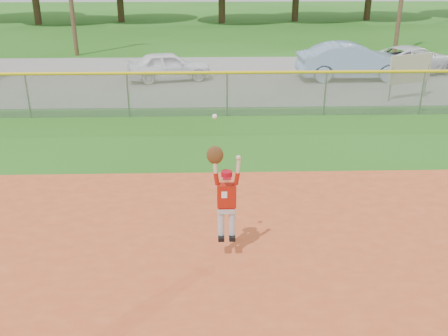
% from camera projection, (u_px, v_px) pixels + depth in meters
% --- Properties ---
extents(ground, '(120.00, 120.00, 0.00)m').
position_uv_depth(ground, '(250.00, 299.00, 7.91)').
color(ground, '#225D15').
rests_on(ground, ground).
extents(parking_strip, '(44.00, 10.00, 0.03)m').
position_uv_depth(parking_strip, '(222.00, 77.00, 22.65)').
color(parking_strip, slate).
rests_on(parking_strip, ground).
extents(car_white_a, '(3.89, 2.28, 1.24)m').
position_uv_depth(car_white_a, '(169.00, 66.00, 21.85)').
color(car_white_a, white).
rests_on(car_white_a, parking_strip).
extents(car_blue, '(4.84, 1.81, 1.58)m').
position_uv_depth(car_blue, '(352.00, 61.00, 21.98)').
color(car_blue, '#7B9BB8').
rests_on(car_blue, parking_strip).
extents(car_white_b, '(5.07, 3.84, 1.28)m').
position_uv_depth(car_white_b, '(412.00, 60.00, 23.10)').
color(car_white_b, silver).
rests_on(car_white_b, parking_strip).
extents(sponsor_sign, '(1.82, 0.75, 1.72)m').
position_uv_depth(sponsor_sign, '(410.00, 70.00, 18.73)').
color(sponsor_sign, gray).
rests_on(sponsor_sign, ground).
extents(outfield_fence, '(40.06, 0.10, 1.55)m').
position_uv_depth(outfield_fence, '(227.00, 91.00, 16.79)').
color(outfield_fence, gray).
rests_on(outfield_fence, ground).
extents(ballplayer, '(0.58, 0.25, 2.30)m').
position_uv_depth(ballplayer, '(225.00, 194.00, 8.57)').
color(ballplayer, silver).
rests_on(ballplayer, ground).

